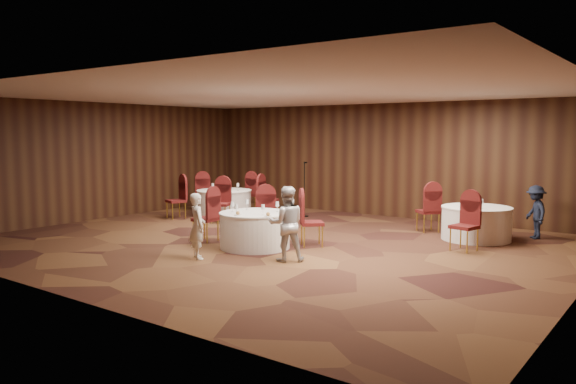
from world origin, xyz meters
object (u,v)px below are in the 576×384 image
Objects in this scene: table_main at (255,230)px; mic_stand at (304,201)px; table_left at (224,203)px; woman_a at (197,226)px; table_right at (476,223)px; woman_b at (286,224)px; man_c at (536,212)px.

mic_stand reaches higher than table_main.
woman_a is at bearing -52.21° from table_left.
table_left is 1.03× the size of table_right.
woman_b reaches higher than table_left.
man_c is (6.10, 0.30, 0.15)m from mic_stand.
woman_a is at bearing -99.15° from table_main.
man_c is at bearing 45.78° from table_main.
mic_stand reaches higher than woman_b.
table_main is at bearing -79.51° from man_c.
table_main is 1.40m from woman_b.
mic_stand reaches higher than table_left.
table_main is 4.55m from mic_stand.
mic_stand reaches higher than man_c.
mic_stand is 1.30× the size of man_c.
table_main is at bearing -133.19° from table_right.
table_right is 4.71m from woman_b.
mic_stand is 5.83m from woman_a.
mic_stand is 5.63m from woman_b.
table_left is at bearing -146.76° from mic_stand.
table_right is at bearing -93.96° from woman_a.
man_c is (1.02, 0.92, 0.23)m from table_right.
woman_a is 1.69m from woman_b.
woman_a is 7.53m from man_c.
man_c is (3.17, 5.10, -0.10)m from woman_b.
table_right is at bearing -159.48° from woman_b.
woman_a is 0.89× the size of woman_b.
man_c is at bearing -164.13° from woman_b.
table_right is 1.09× the size of woman_b.
table_left is 1.26× the size of woman_a.
table_right is at bearing 5.24° from table_left.
mic_stand is at bearing 173.07° from table_right.
table_main and table_right have the same top height.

